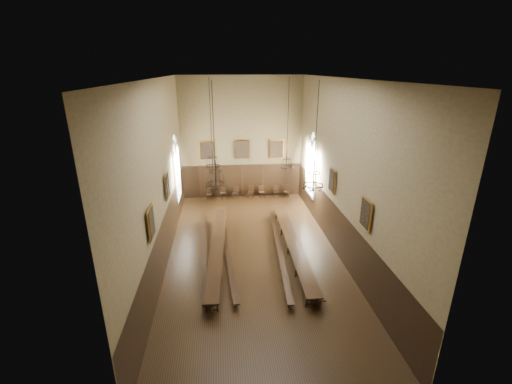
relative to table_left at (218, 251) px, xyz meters
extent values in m
cube|color=black|center=(1.91, 0.11, -0.38)|extent=(9.00, 18.00, 0.02)
cube|color=black|center=(1.91, 0.11, 8.64)|extent=(9.00, 18.00, 0.02)
cube|color=olive|center=(1.91, 9.12, 4.13)|extent=(9.00, 0.02, 9.00)
cube|color=olive|center=(1.91, -8.90, 4.13)|extent=(9.00, 0.02, 9.00)
cube|color=olive|center=(-2.60, 0.11, 4.13)|extent=(0.02, 18.00, 9.00)
cube|color=olive|center=(6.42, 0.11, 4.13)|extent=(0.02, 18.00, 9.00)
cube|color=black|center=(0.00, 0.00, 0.34)|extent=(1.18, 9.59, 0.07)
cube|color=black|center=(3.99, -0.01, 0.35)|extent=(0.82, 9.74, 0.07)
cube|color=black|center=(-0.72, 0.12, 0.01)|extent=(0.77, 9.10, 0.05)
cube|color=black|center=(0.50, 0.21, 0.02)|extent=(0.85, 9.36, 0.05)
cube|color=black|center=(3.30, 0.11, 0.04)|extent=(0.97, 9.75, 0.05)
cube|color=black|center=(4.41, 0.37, 0.05)|extent=(0.49, 10.06, 0.05)
cube|color=black|center=(-0.65, 8.66, 0.05)|extent=(0.44, 0.44, 0.05)
cube|color=black|center=(-0.65, 8.82, 0.28)|extent=(0.39, 0.08, 0.47)
cube|color=black|center=(0.43, 8.62, 0.09)|extent=(0.53, 0.53, 0.05)
cube|color=black|center=(0.43, 8.81, 0.35)|extent=(0.43, 0.15, 0.52)
cube|color=black|center=(1.34, 8.57, 0.07)|extent=(0.53, 0.53, 0.05)
cube|color=black|center=(1.34, 8.75, 0.32)|extent=(0.40, 0.18, 0.49)
cube|color=black|center=(2.52, 8.68, 0.06)|extent=(0.49, 0.49, 0.05)
cube|color=black|center=(2.52, 8.86, 0.30)|extent=(0.40, 0.13, 0.48)
cube|color=black|center=(3.38, 8.65, 0.06)|extent=(0.48, 0.48, 0.05)
cube|color=black|center=(3.38, 8.82, 0.30)|extent=(0.40, 0.12, 0.48)
cube|color=black|center=(4.50, 8.56, 0.06)|extent=(0.45, 0.45, 0.05)
cube|color=black|center=(4.50, 8.73, 0.30)|extent=(0.40, 0.09, 0.48)
cube|color=black|center=(5.31, 8.58, 0.06)|extent=(0.45, 0.45, 0.05)
cube|color=black|center=(5.31, 8.75, 0.30)|extent=(0.41, 0.09, 0.48)
cylinder|color=black|center=(-0.14, 2.98, 6.71)|extent=(0.03, 0.03, 3.83)
torus|color=black|center=(-0.14, 2.98, 3.82)|extent=(0.79, 0.79, 0.05)
torus|color=black|center=(-0.14, 2.98, 4.33)|extent=(0.50, 0.50, 0.04)
cylinder|color=black|center=(-0.14, 2.98, 4.24)|extent=(0.06, 0.06, 1.12)
cylinder|color=black|center=(4.14, 3.03, 6.60)|extent=(0.03, 0.03, 4.05)
torus|color=black|center=(4.14, 3.03, 3.62)|extent=(0.77, 0.77, 0.05)
torus|color=black|center=(4.14, 3.03, 4.12)|extent=(0.49, 0.49, 0.04)
cylinder|color=black|center=(4.14, 3.03, 4.03)|extent=(0.05, 0.05, 1.09)
cylinder|color=black|center=(0.10, -2.17, 7.07)|extent=(0.03, 0.03, 3.12)
torus|color=black|center=(0.10, -2.17, 4.46)|extent=(0.85, 0.85, 0.05)
torus|color=black|center=(0.10, -2.17, 5.00)|extent=(0.54, 0.54, 0.04)
cylinder|color=black|center=(0.10, -2.17, 4.91)|extent=(0.06, 0.06, 1.20)
cylinder|color=black|center=(4.25, -2.39, 7.01)|extent=(0.03, 0.03, 3.23)
torus|color=black|center=(4.25, -2.39, 4.33)|extent=(0.86, 0.86, 0.05)
torus|color=black|center=(4.25, -2.39, 4.89)|extent=(0.54, 0.54, 0.04)
cylinder|color=black|center=(4.25, -2.39, 4.79)|extent=(0.06, 0.06, 1.21)
cube|color=#B17B2A|center=(-0.69, 8.99, 3.33)|extent=(1.10, 0.12, 1.40)
cube|color=black|center=(-0.69, 8.99, 3.33)|extent=(0.98, 0.02, 1.28)
cube|color=#B17B2A|center=(1.91, 8.99, 3.33)|extent=(1.10, 0.12, 1.40)
cube|color=black|center=(1.91, 8.99, 3.33)|extent=(0.98, 0.02, 1.28)
cube|color=#B17B2A|center=(4.51, 8.99, 3.33)|extent=(1.10, 0.12, 1.40)
cube|color=black|center=(4.51, 8.99, 3.33)|extent=(0.98, 0.02, 1.28)
cube|color=#B17B2A|center=(-2.47, 1.11, 3.33)|extent=(0.12, 1.00, 1.30)
cube|color=black|center=(-2.47, 1.11, 3.33)|extent=(0.02, 0.88, 1.18)
cube|color=#B17B2A|center=(-2.47, -3.39, 3.33)|extent=(0.12, 1.00, 1.30)
cube|color=black|center=(-2.47, -3.39, 3.33)|extent=(0.02, 0.88, 1.18)
cube|color=#B17B2A|center=(6.29, 1.11, 3.33)|extent=(0.12, 1.00, 1.30)
cube|color=black|center=(6.29, 1.11, 3.33)|extent=(0.02, 0.88, 1.18)
cube|color=#B17B2A|center=(6.29, -3.39, 3.33)|extent=(0.12, 1.00, 1.30)
cube|color=black|center=(6.29, -3.39, 3.33)|extent=(0.02, 0.88, 1.18)
camera|label=1|loc=(0.37, -15.95, 9.06)|focal=24.00mm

